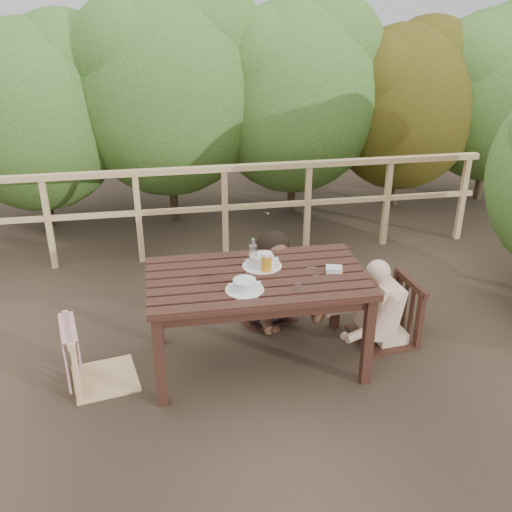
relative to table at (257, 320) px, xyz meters
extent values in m
plane|color=#453527|center=(0.00, 0.00, -0.38)|extent=(60.00, 60.00, 0.00)
cube|color=#331B13|center=(0.00, 0.00, 0.00)|extent=(1.62, 0.91, 0.75)
cube|color=#E2B57B|center=(-1.17, -0.04, 0.11)|extent=(0.57, 0.57, 0.98)
cube|color=#331B13|center=(0.18, 0.69, 0.09)|extent=(0.57, 0.57, 0.93)
cube|color=#331B13|center=(1.10, 0.15, 0.11)|extent=(0.54, 0.54, 0.98)
cube|color=#E2B57B|center=(0.00, 2.00, 0.13)|extent=(5.60, 0.10, 1.01)
cylinder|color=white|center=(-0.12, -0.20, 0.42)|extent=(0.28, 0.28, 0.09)
cylinder|color=white|center=(0.06, 0.15, 0.43)|extent=(0.30, 0.30, 0.10)
cylinder|color=gold|center=(0.08, 0.06, 0.46)|extent=(0.08, 0.08, 0.16)
cylinder|color=silver|center=(-0.01, 0.10, 0.51)|extent=(0.06, 0.06, 0.26)
cylinder|color=silver|center=(0.24, -0.28, 0.41)|extent=(0.06, 0.06, 0.07)
cube|color=white|center=(0.58, -0.03, 0.40)|extent=(0.14, 0.12, 0.05)
camera|label=1|loc=(-0.66, -3.83, 2.40)|focal=41.60mm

